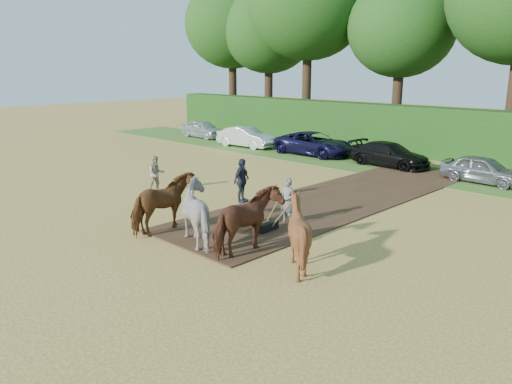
{
  "coord_description": "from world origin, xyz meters",
  "views": [
    {
      "loc": [
        13.05,
        -9.94,
        5.29
      ],
      "look_at": [
        2.16,
        1.07,
        1.4
      ],
      "focal_mm": 35.0,
      "sensor_mm": 36.0,
      "label": 1
    }
  ],
  "objects": [
    {
      "name": "plough_team",
      "position": [
        2.48,
        -0.47,
        0.97
      ],
      "size": [
        6.42,
        4.94,
        1.95
      ],
      "color": "brown",
      "rests_on": "ground"
    },
    {
      "name": "grass_verge",
      "position": [
        0.0,
        14.0,
        0.01
      ],
      "size": [
        50.0,
        5.0,
        0.03
      ],
      "primitive_type": "cube",
      "color": "#38601E",
      "rests_on": "ground"
    },
    {
      "name": "earth_strip",
      "position": [
        1.5,
        7.0,
        0.03
      ],
      "size": [
        4.5,
        17.0,
        0.05
      ],
      "primitive_type": "cube",
      "color": "#472D1C",
      "rests_on": "ground"
    },
    {
      "name": "ground",
      "position": [
        0.0,
        0.0,
        0.0
      ],
      "size": [
        120.0,
        120.0,
        0.0
      ],
      "primitive_type": "plane",
      "color": "gold",
      "rests_on": "ground"
    },
    {
      "name": "parked_cars",
      "position": [
        0.69,
        14.07,
        0.69
      ],
      "size": [
        36.98,
        3.09,
        1.48
      ],
      "color": "silver",
      "rests_on": "ground"
    },
    {
      "name": "spectator_far",
      "position": [
        -1.0,
        3.46,
        0.89
      ],
      "size": [
        0.69,
        1.12,
        1.78
      ],
      "primitive_type": "imported",
      "rotation": [
        0.0,
        0.0,
        1.84
      ],
      "color": "#22252E",
      "rests_on": "ground"
    },
    {
      "name": "hedgerow",
      "position": [
        0.0,
        18.5,
        1.5
      ],
      "size": [
        46.0,
        1.6,
        3.0
      ],
      "primitive_type": "cube",
      "color": "#14380F",
      "rests_on": "ground"
    },
    {
      "name": "spectator_near",
      "position": [
        -4.9,
        2.06,
        0.79
      ],
      "size": [
        0.8,
        0.91,
        1.57
      ],
      "primitive_type": "imported",
      "rotation": [
        0.0,
        0.0,
        1.27
      ],
      "color": "#C0B496",
      "rests_on": "ground"
    },
    {
      "name": "treeline",
      "position": [
        -1.69,
        21.69,
        8.97
      ],
      "size": [
        48.7,
        10.6,
        14.21
      ],
      "color": "#382616",
      "rests_on": "ground"
    }
  ]
}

